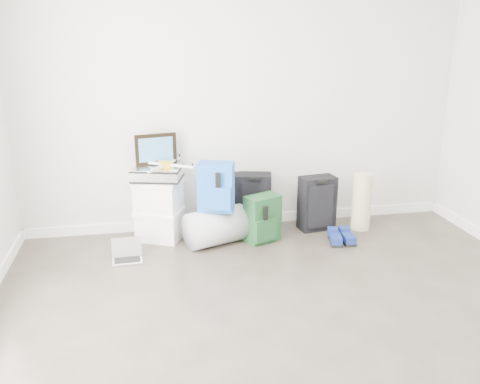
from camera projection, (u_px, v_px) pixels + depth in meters
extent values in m
plane|color=#332E25|center=(321.00, 367.00, 3.14)|extent=(5.00, 5.00, 0.00)
cube|color=silver|center=(243.00, 97.00, 5.07)|extent=(4.50, 0.02, 2.70)
cube|color=white|center=(243.00, 219.00, 5.45)|extent=(4.50, 0.02, 0.10)
cube|color=white|center=(160.00, 226.00, 5.05)|extent=(0.50, 0.46, 0.26)
cube|color=white|center=(159.00, 212.00, 5.00)|extent=(0.53, 0.49, 0.04)
cube|color=white|center=(159.00, 197.00, 4.95)|extent=(0.50, 0.46, 0.26)
cube|color=white|center=(158.00, 182.00, 4.91)|extent=(0.53, 0.49, 0.04)
cube|color=#B2B2B7|center=(157.00, 173.00, 4.88)|extent=(0.52, 0.44, 0.13)
cube|color=black|center=(156.00, 149.00, 4.91)|extent=(0.40, 0.11, 0.30)
cube|color=teal|center=(156.00, 149.00, 4.89)|extent=(0.33, 0.07, 0.23)
cube|color=gold|center=(165.00, 164.00, 4.85)|extent=(0.13, 0.13, 0.05)
cube|color=white|center=(173.00, 161.00, 4.98)|extent=(0.18, 0.26, 0.02)
cube|color=white|center=(152.00, 163.00, 4.90)|extent=(0.26, 0.18, 0.02)
cube|color=white|center=(157.00, 168.00, 4.71)|extent=(0.18, 0.26, 0.02)
cube|color=white|center=(179.00, 166.00, 4.79)|extent=(0.26, 0.18, 0.02)
cylinder|color=gray|center=(216.00, 227.00, 4.91)|extent=(0.66, 0.53, 0.36)
cube|color=blue|center=(216.00, 187.00, 4.76)|extent=(0.37, 0.29, 0.46)
cube|color=blue|center=(218.00, 198.00, 4.68)|extent=(0.25, 0.13, 0.22)
cube|color=black|center=(253.00, 201.00, 5.28)|extent=(0.42, 0.30, 0.59)
cube|color=black|center=(255.00, 205.00, 5.16)|extent=(0.28, 0.09, 0.47)
cube|color=black|center=(255.00, 179.00, 5.08)|extent=(0.12, 0.05, 0.02)
cube|color=#163C1B|center=(262.00, 218.00, 4.97)|extent=(0.38, 0.32, 0.46)
cube|color=#163C1B|center=(265.00, 230.00, 4.89)|extent=(0.25, 0.16, 0.22)
cube|color=black|center=(317.00, 203.00, 5.26)|extent=(0.38, 0.25, 0.56)
cube|color=black|center=(321.00, 207.00, 5.15)|extent=(0.27, 0.07, 0.45)
cube|color=black|center=(322.00, 182.00, 5.07)|extent=(0.13, 0.04, 0.03)
cube|color=black|center=(335.00, 241.00, 4.98)|extent=(0.16, 0.29, 0.03)
cube|color=navy|center=(335.00, 237.00, 4.96)|extent=(0.15, 0.28, 0.07)
cube|color=black|center=(347.00, 241.00, 5.00)|extent=(0.12, 0.28, 0.03)
cube|color=navy|center=(347.00, 236.00, 4.99)|extent=(0.11, 0.27, 0.07)
cylinder|color=tan|center=(362.00, 202.00, 5.25)|extent=(0.19, 0.19, 0.59)
cube|color=silver|center=(127.00, 261.00, 4.58)|extent=(0.27, 0.20, 0.01)
cube|color=black|center=(127.00, 260.00, 4.58)|extent=(0.24, 0.13, 0.00)
cube|color=black|center=(127.00, 247.00, 4.64)|extent=(0.27, 0.02, 0.18)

